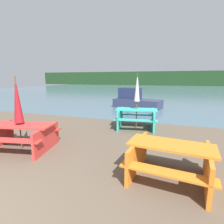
{
  "coord_description": "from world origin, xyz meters",
  "views": [
    {
      "loc": [
        2.78,
        -0.71,
        2.01
      ],
      "look_at": [
        0.85,
        4.98,
        0.85
      ],
      "focal_mm": 28.0,
      "sensor_mm": 36.0,
      "label": 1
    }
  ],
  "objects_px": {
    "picnic_table_orange": "(170,158)",
    "boat": "(135,100)",
    "picnic_table_teal": "(136,117)",
    "picnic_table_red": "(21,134)",
    "umbrella_white": "(137,88)",
    "umbrella_crimson": "(17,100)"
  },
  "relations": [
    {
      "from": "picnic_table_orange",
      "to": "picnic_table_teal",
      "type": "relative_size",
      "value": 0.98
    },
    {
      "from": "umbrella_crimson",
      "to": "picnic_table_red",
      "type": "bearing_deg",
      "value": 63.43
    },
    {
      "from": "picnic_table_orange",
      "to": "picnic_table_red",
      "type": "distance_m",
      "value": 4.09
    },
    {
      "from": "picnic_table_red",
      "to": "picnic_table_teal",
      "type": "height_order",
      "value": "picnic_table_teal"
    },
    {
      "from": "picnic_table_orange",
      "to": "picnic_table_red",
      "type": "bearing_deg",
      "value": 176.65
    },
    {
      "from": "picnic_table_teal",
      "to": "boat",
      "type": "height_order",
      "value": "boat"
    },
    {
      "from": "umbrella_white",
      "to": "boat",
      "type": "height_order",
      "value": "umbrella_white"
    },
    {
      "from": "picnic_table_red",
      "to": "boat",
      "type": "bearing_deg",
      "value": 78.59
    },
    {
      "from": "picnic_table_orange",
      "to": "umbrella_crimson",
      "type": "distance_m",
      "value": 4.2
    },
    {
      "from": "umbrella_white",
      "to": "picnic_table_teal",
      "type": "bearing_deg",
      "value": 75.96
    },
    {
      "from": "picnic_table_orange",
      "to": "umbrella_white",
      "type": "distance_m",
      "value": 3.9
    },
    {
      "from": "picnic_table_teal",
      "to": "umbrella_white",
      "type": "distance_m",
      "value": 1.17
    },
    {
      "from": "picnic_table_orange",
      "to": "boat",
      "type": "distance_m",
      "value": 8.87
    },
    {
      "from": "picnic_table_red",
      "to": "picnic_table_teal",
      "type": "xyz_separation_m",
      "value": [
        2.73,
        3.22,
        0.02
      ]
    },
    {
      "from": "umbrella_crimson",
      "to": "boat",
      "type": "bearing_deg",
      "value": 78.59
    },
    {
      "from": "picnic_table_orange",
      "to": "boat",
      "type": "height_order",
      "value": "boat"
    },
    {
      "from": "picnic_table_orange",
      "to": "umbrella_white",
      "type": "xyz_separation_m",
      "value": [
        -1.35,
        3.46,
        1.2
      ]
    },
    {
      "from": "picnic_table_red",
      "to": "boat",
      "type": "xyz_separation_m",
      "value": [
        1.68,
        8.3,
        0.04
      ]
    },
    {
      "from": "boat",
      "to": "picnic_table_teal",
      "type": "bearing_deg",
      "value": -64.72
    },
    {
      "from": "picnic_table_orange",
      "to": "umbrella_crimson",
      "type": "relative_size",
      "value": 0.86
    },
    {
      "from": "picnic_table_teal",
      "to": "umbrella_crimson",
      "type": "relative_size",
      "value": 0.88
    },
    {
      "from": "picnic_table_orange",
      "to": "picnic_table_teal",
      "type": "xyz_separation_m",
      "value": [
        -1.35,
        3.46,
        0.03
      ]
    }
  ]
}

